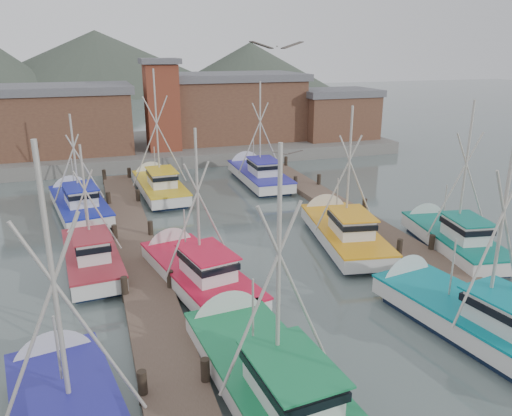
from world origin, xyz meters
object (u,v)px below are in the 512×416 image
object	(u,v)px
boat_8	(194,271)
lookout_tower	(162,104)
boat_12	(159,186)
boat_4	(266,375)

from	to	relation	value
boat_8	lookout_tower	bearing A→B (deg)	72.56
lookout_tower	boat_8	distance (m)	27.89
lookout_tower	boat_12	bearing A→B (deg)	-100.89
lookout_tower	boat_4	world-z (taller)	lookout_tower
boat_4	lookout_tower	bearing A→B (deg)	81.56
boat_4	boat_12	xyz separation A→B (m)	(-0.04, 24.30, 0.00)
boat_8	boat_4	bearing A→B (deg)	-97.64
boat_4	boat_8	distance (m)	8.41
boat_8	boat_12	bearing A→B (deg)	76.31
boat_4	boat_12	distance (m)	24.30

